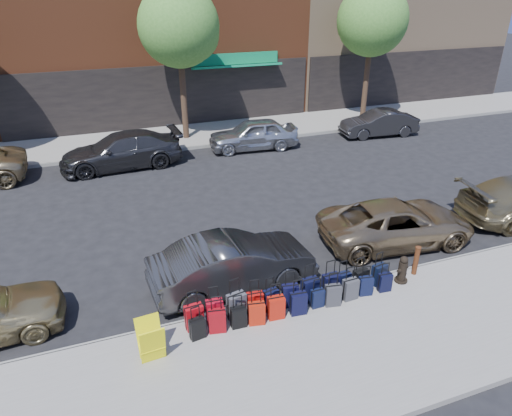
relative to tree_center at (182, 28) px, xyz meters
name	(u,v)px	position (x,y,z in m)	size (l,w,h in m)	color
ground	(233,224)	(-0.64, -9.50, -5.41)	(120.00, 120.00, 0.00)	black
sidewalk_near	(323,353)	(-0.64, -16.00, -5.34)	(60.00, 4.00, 0.15)	gray
sidewalk_far	(175,137)	(-0.64, 0.50, -5.34)	(60.00, 4.00, 0.15)	gray
curb_near	(286,299)	(-0.64, -13.98, -5.34)	(60.00, 0.08, 0.15)	gray
curb_far	(183,149)	(-0.64, -1.52, -5.34)	(60.00, 0.08, 0.15)	gray
tree_center	(182,28)	(0.00, 0.00, 0.00)	(3.80, 3.80, 7.27)	black
tree_right	(375,22)	(10.50, 0.00, 0.00)	(3.80, 3.80, 7.27)	black
suitcase_front_0	(194,317)	(-3.11, -14.31, -4.95)	(0.43, 0.26, 1.00)	#A40A12
suitcase_front_1	(215,311)	(-2.60, -14.26, -4.96)	(0.41, 0.25, 0.96)	maroon
suitcase_front_2	(237,306)	(-2.07, -14.29, -4.93)	(0.48, 0.33, 1.06)	#424247
suitcase_front_3	(255,303)	(-1.61, -14.30, -4.97)	(0.40, 0.24, 0.93)	#A40E0A
suitcase_front_4	(271,299)	(-1.19, -14.29, -4.98)	(0.40, 0.26, 0.89)	black
suitcase_front_5	(290,296)	(-0.70, -14.34, -4.96)	(0.43, 0.29, 0.97)	black
suitcase_front_6	(310,290)	(-0.15, -14.32, -4.94)	(0.45, 0.27, 1.03)	black
suitcase_front_7	(331,285)	(0.43, -14.33, -4.94)	(0.44, 0.25, 1.03)	black
suitcase_front_8	(343,282)	(0.84, -14.25, -4.98)	(0.37, 0.22, 0.88)	black
suitcase_front_9	(360,279)	(1.30, -14.32, -4.97)	(0.41, 0.26, 0.93)	black
suitcase_front_10	(379,274)	(1.89, -14.30, -4.97)	(0.42, 0.28, 0.93)	black
suitcase_back_0	(197,328)	(-3.12, -14.65, -5.00)	(0.37, 0.25, 0.82)	black
suitcase_back_1	(217,321)	(-2.64, -14.59, -4.97)	(0.43, 0.29, 0.93)	maroon
suitcase_back_2	(238,317)	(-2.13, -14.61, -5.00)	(0.36, 0.22, 0.84)	black
suitcase_back_3	(257,313)	(-1.70, -14.66, -4.98)	(0.42, 0.29, 0.92)	#AE1D0B
suitcase_back_4	(276,308)	(-1.20, -14.63, -4.97)	(0.41, 0.25, 0.94)	#B0190B
suitcase_back_5	(298,303)	(-0.63, -14.67, -4.97)	(0.41, 0.26, 0.94)	black
suitcase_back_6	(317,298)	(-0.08, -14.59, -5.02)	(0.33, 0.20, 0.78)	black
suitcase_back_7	(333,295)	(0.31, -14.67, -4.98)	(0.41, 0.28, 0.91)	#333337
suitcase_back_8	(350,289)	(0.84, -14.60, -4.98)	(0.40, 0.24, 0.92)	#38393D
suitcase_back_9	(366,286)	(1.30, -14.58, -5.00)	(0.37, 0.25, 0.83)	black
suitcase_back_10	(385,282)	(1.86, -14.61, -5.01)	(0.36, 0.22, 0.81)	black
fire_hydrant	(402,270)	(2.53, -14.42, -4.90)	(0.40, 0.35, 0.78)	black
bollard	(416,260)	(3.08, -14.26, -4.82)	(0.16, 0.16, 0.85)	#38190C
display_rack	(151,341)	(-4.17, -14.93, -4.80)	(0.57, 0.62, 0.93)	#FFF80E
car_near_1	(233,264)	(-1.70, -12.89, -4.69)	(1.53, 4.39, 1.45)	#37383A
car_near_2	(397,223)	(3.78, -12.39, -4.74)	(2.22, 4.81, 1.34)	#957E5B
car_far_1	(121,151)	(-3.61, -2.77, -4.66)	(2.11, 5.20, 1.51)	#323235
car_far_2	(253,134)	(2.64, -2.46, -4.68)	(1.73, 4.31, 1.47)	silver
car_far_3	(379,123)	(9.60, -2.75, -4.75)	(1.41, 4.03, 1.33)	#2E2E30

